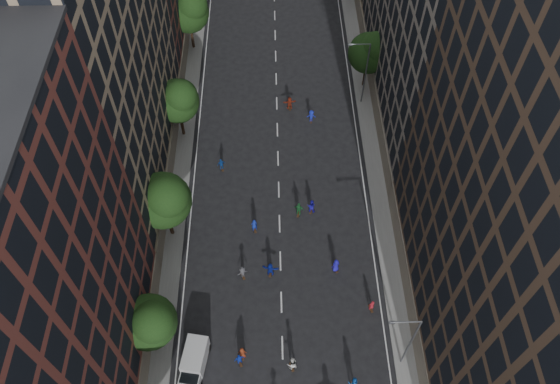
{
  "coord_description": "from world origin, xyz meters",
  "views": [
    {
      "loc": [
        -0.58,
        -4.5,
        48.5
      ],
      "look_at": [
        0.1,
        29.69,
        2.0
      ],
      "focal_mm": 35.0,
      "sensor_mm": 36.0,
      "label": 1
    }
  ],
  "objects_px": {
    "skater_2": "(353,383)",
    "streetlamp_far": "(364,70)",
    "cargo_van": "(194,361)",
    "streetlamp_near": "(409,340)"
  },
  "relations": [
    {
      "from": "streetlamp_far",
      "to": "cargo_van",
      "type": "distance_m",
      "value": 37.89
    },
    {
      "from": "cargo_van",
      "to": "skater_2",
      "type": "distance_m",
      "value": 13.94
    },
    {
      "from": "streetlamp_near",
      "to": "cargo_van",
      "type": "relative_size",
      "value": 2.01
    },
    {
      "from": "streetlamp_near",
      "to": "streetlamp_far",
      "type": "bearing_deg",
      "value": 90.0
    },
    {
      "from": "streetlamp_near",
      "to": "skater_2",
      "type": "height_order",
      "value": "streetlamp_near"
    },
    {
      "from": "skater_2",
      "to": "streetlamp_far",
      "type": "bearing_deg",
      "value": -87.93
    },
    {
      "from": "streetlamp_far",
      "to": "cargo_van",
      "type": "xyz_separation_m",
      "value": [
        -18.15,
        -33.02,
        -3.98
      ]
    },
    {
      "from": "streetlamp_far",
      "to": "skater_2",
      "type": "height_order",
      "value": "streetlamp_far"
    },
    {
      "from": "cargo_van",
      "to": "streetlamp_far",
      "type": "bearing_deg",
      "value": 70.84
    },
    {
      "from": "streetlamp_near",
      "to": "streetlamp_far",
      "type": "xyz_separation_m",
      "value": [
        0.0,
        33.0,
        0.0
      ]
    }
  ]
}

